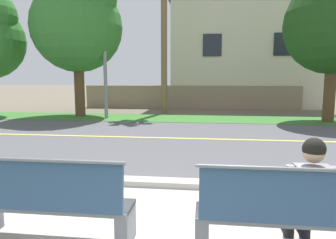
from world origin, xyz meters
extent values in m
plane|color=#665B4C|center=(0.00, 8.00, 0.00)|extent=(140.00, 140.00, 0.00)
cube|color=#ADA89E|center=(0.00, 2.35, 0.06)|extent=(44.00, 0.30, 0.11)
cube|color=#515156|center=(0.00, 6.50, 0.00)|extent=(52.00, 8.00, 0.01)
cube|color=#E0CC4C|center=(0.00, 6.50, 0.01)|extent=(48.00, 0.14, 0.01)
cube|color=#38702D|center=(0.00, 11.22, 0.01)|extent=(48.00, 2.80, 0.02)
cube|color=slate|center=(-0.42, 0.48, 0.23)|extent=(0.14, 0.40, 0.45)
cube|color=slate|center=(-1.25, 0.48, 0.42)|extent=(1.81, 0.44, 0.05)
cube|color=navy|center=(-1.25, 0.28, 0.71)|extent=(1.74, 0.12, 0.52)
cylinder|color=slate|center=(-1.25, 0.27, 0.99)|extent=(1.81, 0.04, 0.04)
cube|color=slate|center=(0.42, 0.48, 0.23)|extent=(0.14, 0.40, 0.45)
cube|color=slate|center=(1.25, 0.48, 0.42)|extent=(1.81, 0.44, 0.05)
cube|color=navy|center=(1.25, 0.28, 0.71)|extent=(1.74, 0.12, 0.52)
cylinder|color=slate|center=(1.25, 0.27, 0.99)|extent=(1.81, 0.04, 0.04)
cylinder|color=black|center=(1.42, 0.67, 0.51)|extent=(0.15, 0.42, 0.15)
cylinder|color=black|center=(1.60, 0.67, 0.51)|extent=(0.15, 0.42, 0.15)
cylinder|color=black|center=(1.42, 0.86, 0.21)|extent=(0.12, 0.12, 0.43)
cube|color=black|center=(1.42, 0.94, 0.04)|extent=(0.09, 0.24, 0.07)
cylinder|color=black|center=(1.60, 0.86, 0.21)|extent=(0.12, 0.12, 0.43)
cube|color=black|center=(1.60, 0.94, 0.04)|extent=(0.09, 0.24, 0.07)
cube|color=gray|center=(1.51, 0.48, 0.71)|extent=(0.34, 0.20, 0.52)
cylinder|color=gray|center=(1.30, 0.50, 0.73)|extent=(0.09, 0.09, 0.46)
cylinder|color=gray|center=(1.73, 0.50, 0.73)|extent=(0.09, 0.09, 0.46)
sphere|color=tan|center=(1.51, 0.49, 1.10)|extent=(0.21, 0.21, 0.21)
sphere|color=black|center=(1.51, 0.49, 1.14)|extent=(0.22, 0.22, 0.22)
cylinder|color=gray|center=(-4.07, 10.82, 3.98)|extent=(0.16, 0.16, 7.96)
cylinder|color=brown|center=(-5.59, 11.47, 1.33)|extent=(0.48, 0.48, 2.65)
sphere|color=#33752D|center=(-5.59, 11.47, 4.24)|extent=(4.24, 4.24, 4.24)
cylinder|color=brown|center=(5.62, 10.82, 1.25)|extent=(0.47, 0.47, 2.50)
sphere|color=#1E4719|center=(5.62, 10.82, 4.00)|extent=(4.00, 4.00, 4.00)
cylinder|color=brown|center=(-1.69, 13.20, 4.35)|extent=(0.32, 0.32, 8.69)
cube|color=gray|center=(-0.45, 15.85, 0.70)|extent=(13.00, 0.36, 1.40)
cube|color=beige|center=(2.85, 19.05, 3.43)|extent=(9.02, 6.40, 6.87)
cube|color=#232833|center=(0.82, 15.82, 3.78)|extent=(1.10, 0.06, 1.30)
cube|color=#232833|center=(4.88, 15.82, 3.78)|extent=(1.10, 0.06, 1.30)
camera|label=1|loc=(0.42, -2.59, 1.83)|focal=32.34mm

